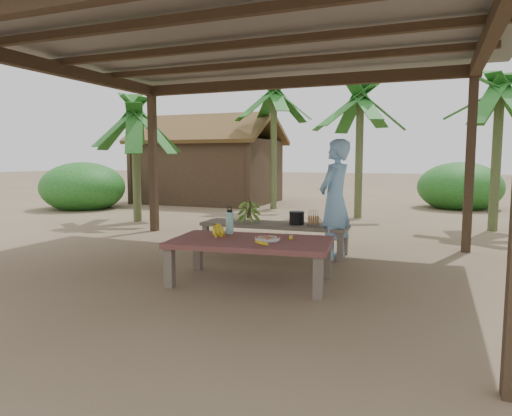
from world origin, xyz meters
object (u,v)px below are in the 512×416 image
at_px(cooking_pot, 297,218).
at_px(bench, 274,227).
at_px(ripe_banana_bunch, 214,229).
at_px(work_table, 251,245).
at_px(woman, 335,200).
at_px(plate, 267,239).
at_px(water_flask, 230,222).

bearing_deg(cooking_pot, bench, -178.04).
relative_size(ripe_banana_bunch, cooking_pot, 1.20).
height_order(work_table, woman, woman).
bearing_deg(ripe_banana_bunch, plate, -3.92).
bearing_deg(plate, cooking_pot, 94.93).
bearing_deg(woman, ripe_banana_bunch, -22.05).
xyz_separation_m(ripe_banana_bunch, cooking_pot, (0.55, 1.61, -0.04)).
bearing_deg(work_table, cooking_pot, 81.45).
xyz_separation_m(bench, woman, (0.93, -0.08, 0.45)).
xyz_separation_m(bench, water_flask, (-0.10, -1.38, 0.25)).
xyz_separation_m(water_flask, woman, (1.03, 1.30, 0.20)).
distance_m(water_flask, woman, 1.67).
bearing_deg(bench, cooking_pot, 0.29).
bearing_deg(work_table, plate, -2.20).
height_order(work_table, cooking_pot, cooking_pot).
height_order(bench, cooking_pot, cooking_pot).
distance_m(bench, cooking_pot, 0.38).
bearing_deg(plate, work_table, -175.40).
relative_size(ripe_banana_bunch, water_flask, 0.77).
bearing_deg(water_flask, ripe_banana_bunch, -114.99).
bearing_deg(cooking_pot, work_table, -91.75).
xyz_separation_m(work_table, cooking_pot, (0.05, 1.67, 0.11)).
relative_size(bench, ripe_banana_bunch, 8.47).
distance_m(plate, woman, 1.66).
bearing_deg(bench, ripe_banana_bunch, -99.06).
distance_m(work_table, water_flask, 0.53).
height_order(work_table, bench, work_table).
bearing_deg(ripe_banana_bunch, cooking_pot, 71.04).
relative_size(ripe_banana_bunch, plate, 0.91).
distance_m(ripe_banana_bunch, water_flask, 0.25).
relative_size(work_table, bench, 0.86).
xyz_separation_m(cooking_pot, woman, (0.58, -0.09, 0.30)).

